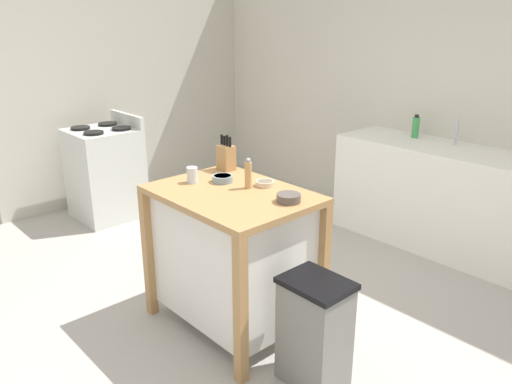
% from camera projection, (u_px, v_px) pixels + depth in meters
% --- Properties ---
extents(ground_plane, '(6.80, 6.80, 0.00)m').
position_uv_depth(ground_plane, '(240.00, 325.00, 3.34)').
color(ground_plane, '#ADA8A0').
rests_on(ground_plane, ground).
extents(wall_back, '(5.80, 0.10, 2.60)m').
position_uv_depth(wall_back, '(448.00, 90.00, 4.45)').
color(wall_back, beige).
rests_on(wall_back, ground).
extents(wall_left, '(0.10, 3.03, 2.60)m').
position_uv_depth(wall_left, '(128.00, 76.00, 5.51)').
color(wall_left, beige).
rests_on(wall_left, ground).
extents(kitchen_island, '(0.99, 0.73, 0.92)m').
position_uv_depth(kitchen_island, '(233.00, 252.00, 3.21)').
color(kitchen_island, '#AD7F4C').
rests_on(kitchen_island, ground).
extents(knife_block, '(0.11, 0.09, 0.25)m').
position_uv_depth(knife_block, '(226.00, 157.00, 3.47)').
color(knife_block, '#AD7F4C').
rests_on(knife_block, kitchen_island).
extents(bowl_ceramic_wide, '(0.12, 0.12, 0.03)m').
position_uv_depth(bowl_ceramic_wide, '(265.00, 183.00, 3.17)').
color(bowl_ceramic_wide, beige).
rests_on(bowl_ceramic_wide, kitchen_island).
extents(bowl_stoneware_deep, '(0.14, 0.14, 0.05)m').
position_uv_depth(bowl_stoneware_deep, '(289.00, 198.00, 2.90)').
color(bowl_stoneware_deep, '#564C47').
rests_on(bowl_stoneware_deep, kitchen_island).
extents(bowl_ceramic_small, '(0.13, 0.13, 0.04)m').
position_uv_depth(bowl_ceramic_small, '(223.00, 178.00, 3.24)').
color(bowl_ceramic_small, gray).
rests_on(bowl_ceramic_small, kitchen_island).
extents(drinking_cup, '(0.07, 0.07, 0.10)m').
position_uv_depth(drinking_cup, '(192.00, 175.00, 3.22)').
color(drinking_cup, silver).
rests_on(drinking_cup, kitchen_island).
extents(pepper_grinder, '(0.04, 0.04, 0.19)m').
position_uv_depth(pepper_grinder, '(248.00, 174.00, 3.10)').
color(pepper_grinder, tan).
rests_on(pepper_grinder, kitchen_island).
extents(trash_bin, '(0.36, 0.28, 0.63)m').
position_uv_depth(trash_bin, '(314.00, 332.00, 2.73)').
color(trash_bin, slate).
rests_on(trash_bin, ground).
extents(sink_counter, '(1.84, 0.60, 0.89)m').
position_uv_depth(sink_counter, '(440.00, 197.00, 4.36)').
color(sink_counter, white).
rests_on(sink_counter, ground).
extents(sink_faucet, '(0.02, 0.02, 0.22)m').
position_uv_depth(sink_faucet, '(457.00, 132.00, 4.26)').
color(sink_faucet, '#B7BCC1').
rests_on(sink_faucet, sink_counter).
extents(bottle_hand_soap, '(0.06, 0.06, 0.21)m').
position_uv_depth(bottle_hand_soap, '(416.00, 127.00, 4.51)').
color(bottle_hand_soap, green).
rests_on(bottle_hand_soap, sink_counter).
extents(stove, '(0.60, 0.60, 1.01)m').
position_uv_depth(stove, '(106.00, 173.00, 5.00)').
color(stove, silver).
rests_on(stove, ground).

